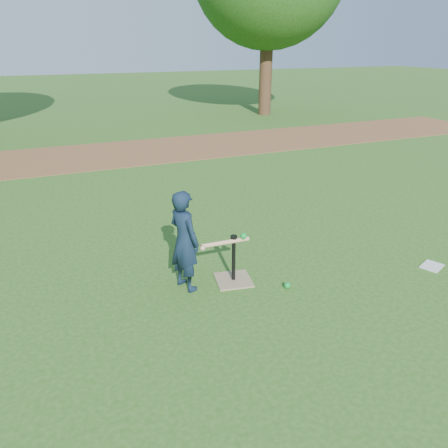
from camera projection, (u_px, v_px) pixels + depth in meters
name	position (u px, v px, depth m)	size (l,w,h in m)	color
ground	(253.00, 286.00, 5.30)	(80.00, 80.00, 0.00)	#285116
dirt_strip	(128.00, 153.00, 11.67)	(24.00, 3.00, 0.01)	brown
child	(184.00, 241.00, 5.06)	(0.45, 0.29, 1.23)	#101F31
wiffle_ball_ground	(287.00, 285.00, 5.25)	(0.08, 0.08, 0.08)	#0D932E
clipboard	(432.00, 266.00, 5.77)	(0.30, 0.23, 0.01)	silver
batting_tee	(233.00, 273.00, 5.38)	(0.50, 0.50, 0.61)	#8C7959
swing_action	(227.00, 242.00, 5.14)	(0.63, 0.11, 0.13)	tan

